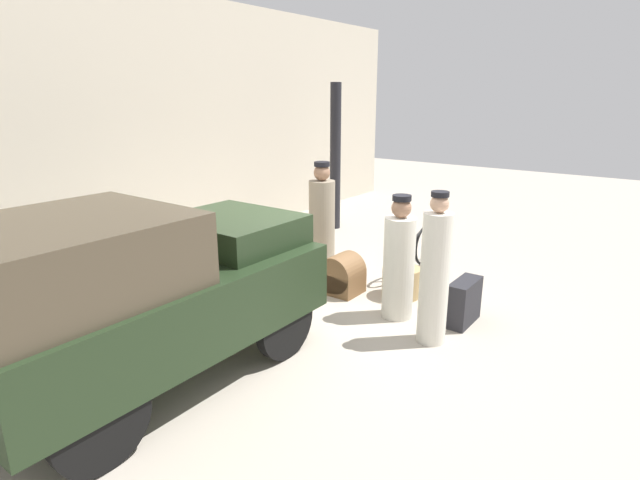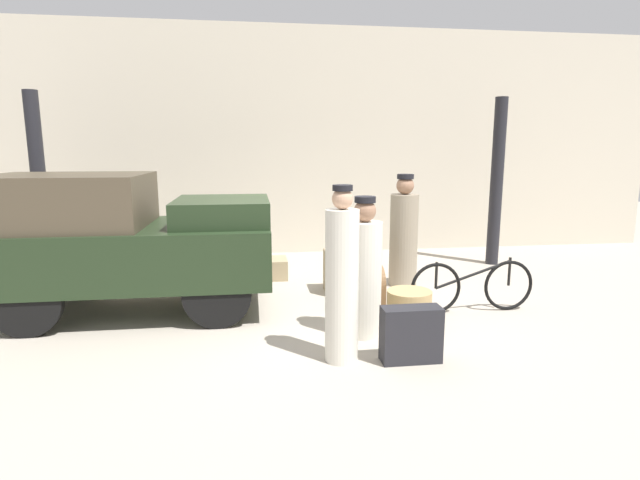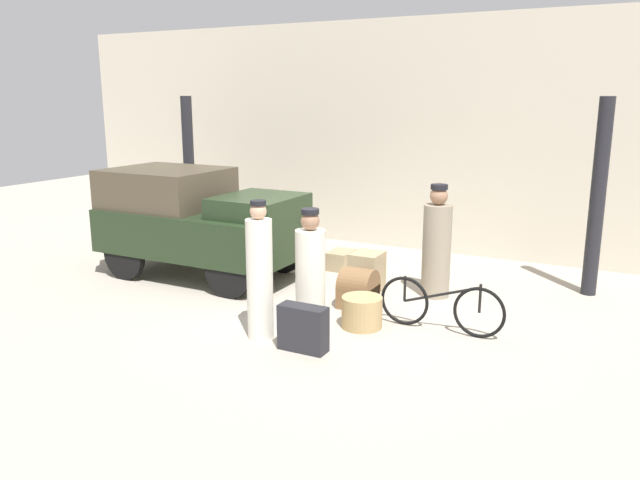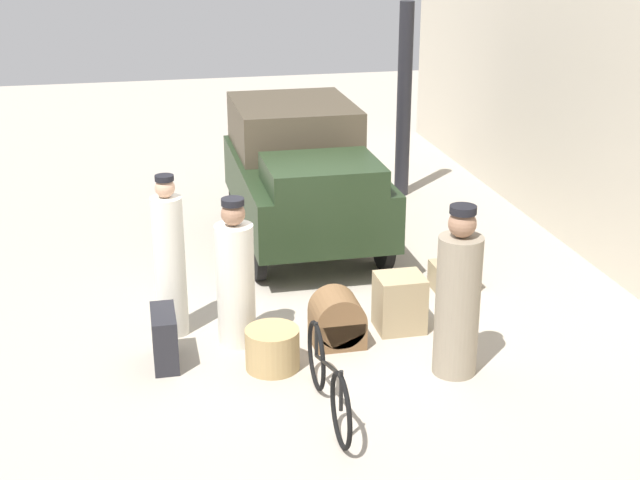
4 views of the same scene
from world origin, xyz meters
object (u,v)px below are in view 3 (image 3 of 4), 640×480
suitcase_tan_flat (303,328)px  trunk_large_brown (341,260)px  porter_with_bicycle (310,274)px  trunk_wicker_pale (367,272)px  porter_lifting_near_truck (437,246)px  wicker_basket (362,312)px  porter_carrying_trunk (260,275)px  trunk_barrel_dark (358,290)px  bicycle (441,306)px  truck (197,218)px

suitcase_tan_flat → trunk_large_brown: size_ratio=1.11×
porter_with_bicycle → trunk_wicker_pale: bearing=88.2°
porter_lifting_near_truck → suitcase_tan_flat: porter_lifting_near_truck is taller
trunk_large_brown → wicker_basket: bearing=-58.7°
wicker_basket → trunk_wicker_pale: trunk_wicker_pale is taller
porter_carrying_trunk → porter_with_bicycle: size_ratio=1.11×
trunk_wicker_pale → trunk_barrel_dark: bearing=-76.0°
wicker_basket → bicycle: bearing=19.8°
wicker_basket → porter_lifting_near_truck: porter_lifting_near_truck is taller
porter_carrying_trunk → suitcase_tan_flat: size_ratio=2.96×
suitcase_tan_flat → trunk_barrel_dark: trunk_barrel_dark is taller
bicycle → suitcase_tan_flat: 1.90m
porter_carrying_trunk → trunk_barrel_dark: bearing=69.9°
bicycle → porter_with_bicycle: size_ratio=1.05×
wicker_basket → truck: bearing=164.1°
porter_lifting_near_truck → wicker_basket: bearing=-104.7°
porter_carrying_trunk → porter_lifting_near_truck: bearing=61.3°
porter_carrying_trunk → bicycle: bearing=32.8°
porter_lifting_near_truck → porter_with_bicycle: porter_lifting_near_truck is taller
porter_carrying_trunk → trunk_wicker_pale: porter_carrying_trunk is taller
truck → porter_lifting_near_truck: size_ratio=1.98×
wicker_basket → suitcase_tan_flat: 1.10m
porter_lifting_near_truck → porter_with_bicycle: (-1.10, -2.03, -0.06)m
wicker_basket → porter_lifting_near_truck: size_ratio=0.31×
truck → porter_carrying_trunk: (2.51, -1.93, -0.18)m
trunk_barrel_dark → porter_with_bicycle: bearing=-103.1°
truck → trunk_large_brown: (2.01, 1.47, -0.84)m
porter_carrying_trunk → porter_lifting_near_truck: size_ratio=1.02×
trunk_wicker_pale → bicycle: bearing=-36.5°
porter_carrying_trunk → trunk_large_brown: porter_carrying_trunk is taller
porter_carrying_trunk → trunk_large_brown: (-0.50, 3.40, -0.66)m
bicycle → porter_with_bicycle: bearing=-158.7°
trunk_barrel_dark → porter_carrying_trunk: bearing=-110.1°
truck → trunk_barrel_dark: 3.22m
porter_lifting_near_truck → suitcase_tan_flat: (-0.78, -2.80, -0.51)m
bicycle → porter_carrying_trunk: size_ratio=0.94×
truck → trunk_wicker_pale: truck is taller
bicycle → porter_with_bicycle: (-1.61, -0.63, 0.38)m
trunk_large_brown → suitcase_tan_flat: bearing=-71.3°
porter_lifting_near_truck → bicycle: bearing=-70.0°
trunk_large_brown → trunk_barrel_dark: bearing=-57.0°
truck → suitcase_tan_flat: (3.20, -2.05, -0.72)m
suitcase_tan_flat → trunk_barrel_dark: bearing=92.4°
suitcase_tan_flat → trunk_wicker_pale: size_ratio=0.96×
trunk_wicker_pale → trunk_large_brown: trunk_wicker_pale is taller
truck → bicycle: bearing=-8.3°
wicker_basket → trunk_large_brown: 2.90m
bicycle → truck: bearing=171.7°
porter_lifting_near_truck → trunk_wicker_pale: (-1.04, -0.25, -0.48)m
bicycle → porter_carrying_trunk: porter_carrying_trunk is taller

